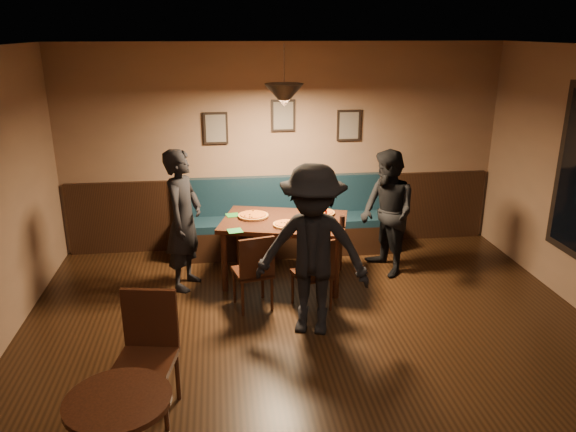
# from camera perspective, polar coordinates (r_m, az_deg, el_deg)

# --- Properties ---
(floor) EXTENTS (7.00, 7.00, 0.00)m
(floor) POSITION_cam_1_polar(r_m,az_deg,el_deg) (5.01, 4.44, -17.53)
(floor) COLOR black
(floor) RESTS_ON ground
(ceiling) EXTENTS (7.00, 7.00, 0.00)m
(ceiling) POSITION_cam_1_polar(r_m,az_deg,el_deg) (4.05, 5.46, 16.41)
(ceiling) COLOR silver
(ceiling) RESTS_ON ground
(wall_back) EXTENTS (6.00, 0.00, 6.00)m
(wall_back) POSITION_cam_1_polar(r_m,az_deg,el_deg) (7.66, -0.52, 6.95)
(wall_back) COLOR #8C704F
(wall_back) RESTS_ON ground
(wainscot) EXTENTS (5.88, 0.06, 1.00)m
(wainscot) POSITION_cam_1_polar(r_m,az_deg,el_deg) (7.87, -0.47, 0.47)
(wainscot) COLOR black
(wainscot) RESTS_ON ground
(booth_bench) EXTENTS (3.00, 0.60, 1.00)m
(booth_bench) POSITION_cam_1_polar(r_m,az_deg,el_deg) (7.61, -0.24, -0.16)
(booth_bench) COLOR #0F232D
(booth_bench) RESTS_ON ground
(picture_left) EXTENTS (0.32, 0.04, 0.42)m
(picture_left) POSITION_cam_1_polar(r_m,az_deg,el_deg) (7.53, -7.40, 8.91)
(picture_left) COLOR black
(picture_left) RESTS_ON wall_back
(picture_center) EXTENTS (0.32, 0.04, 0.42)m
(picture_center) POSITION_cam_1_polar(r_m,az_deg,el_deg) (7.55, -0.50, 10.25)
(picture_center) COLOR black
(picture_center) RESTS_ON wall_back
(picture_right) EXTENTS (0.32, 0.04, 0.42)m
(picture_right) POSITION_cam_1_polar(r_m,az_deg,el_deg) (7.73, 6.23, 9.21)
(picture_right) COLOR black
(picture_right) RESTS_ON wall_back
(pendant_lamp) EXTENTS (0.44, 0.44, 0.25)m
(pendant_lamp) POSITION_cam_1_polar(r_m,az_deg,el_deg) (6.32, -0.41, 12.26)
(pendant_lamp) COLOR black
(pendant_lamp) RESTS_ON ceiling
(dining_table) EXTENTS (1.66, 1.29, 0.78)m
(dining_table) POSITION_cam_1_polar(r_m,az_deg,el_deg) (6.78, -0.37, -3.53)
(dining_table) COLOR black
(dining_table) RESTS_ON floor
(chair_near_left) EXTENTS (0.47, 0.47, 0.88)m
(chair_near_left) POSITION_cam_1_polar(r_m,az_deg,el_deg) (6.14, -3.65, -5.56)
(chair_near_left) COLOR #32180E
(chair_near_left) RESTS_ON floor
(chair_near_right) EXTENTS (0.46, 0.46, 0.84)m
(chair_near_right) POSITION_cam_1_polar(r_m,az_deg,el_deg) (6.13, 2.45, -5.79)
(chair_near_right) COLOR black
(chair_near_right) RESTS_ON floor
(diner_left) EXTENTS (0.59, 0.71, 1.68)m
(diner_left) POSITION_cam_1_polar(r_m,az_deg,el_deg) (6.59, -10.63, -0.41)
(diner_left) COLOR black
(diner_left) RESTS_ON floor
(diner_right) EXTENTS (0.77, 0.89, 1.57)m
(diner_right) POSITION_cam_1_polar(r_m,az_deg,el_deg) (6.98, 10.12, 0.26)
(diner_right) COLOR black
(diner_right) RESTS_ON floor
(diner_front) EXTENTS (1.28, 0.97, 1.75)m
(diner_front) POSITION_cam_1_polar(r_m,az_deg,el_deg) (5.49, 2.52, -3.59)
(diner_front) COLOR black
(diner_front) RESTS_ON floor
(pizza_a) EXTENTS (0.47, 0.47, 0.04)m
(pizza_a) POSITION_cam_1_polar(r_m,az_deg,el_deg) (6.74, -3.59, 0.04)
(pizza_a) COLOR gold
(pizza_a) RESTS_ON dining_table
(pizza_b) EXTENTS (0.34, 0.34, 0.04)m
(pizza_b) POSITION_cam_1_polar(r_m,az_deg,el_deg) (6.44, -0.14, -0.86)
(pizza_b) COLOR #C28D24
(pizza_b) RESTS_ON dining_table
(pizza_c) EXTENTS (0.41, 0.41, 0.04)m
(pizza_c) POSITION_cam_1_polar(r_m,az_deg,el_deg) (6.86, 3.42, 0.34)
(pizza_c) COLOR gold
(pizza_c) RESTS_ON dining_table
(soda_glass) EXTENTS (0.07, 0.07, 0.13)m
(soda_glass) POSITION_cam_1_polar(r_m,az_deg,el_deg) (6.41, 5.57, -0.58)
(soda_glass) COLOR black
(soda_glass) RESTS_ON dining_table
(tabasco_bottle) EXTENTS (0.03, 0.03, 0.13)m
(tabasco_bottle) POSITION_cam_1_polar(r_m,az_deg,el_deg) (6.70, 3.91, 0.28)
(tabasco_bottle) COLOR #A00E05
(tabasco_bottle) RESTS_ON dining_table
(napkin_a) EXTENTS (0.19, 0.19, 0.01)m
(napkin_a) POSITION_cam_1_polar(r_m,az_deg,el_deg) (6.84, -5.68, 0.09)
(napkin_a) COLOR #1B6620
(napkin_a) RESTS_ON dining_table
(napkin_b) EXTENTS (0.19, 0.19, 0.01)m
(napkin_b) POSITION_cam_1_polar(r_m,az_deg,el_deg) (6.31, -5.46, -1.52)
(napkin_b) COLOR #217D36
(napkin_b) RESTS_ON dining_table
(cutlery_set) EXTENTS (0.18, 0.10, 0.00)m
(cutlery_set) POSITION_cam_1_polar(r_m,az_deg,el_deg) (6.31, 0.29, -1.43)
(cutlery_set) COLOR #B6B5BA
(cutlery_set) RESTS_ON dining_table
(cafe_chair_far) EXTENTS (0.52, 0.52, 1.01)m
(cafe_chair_far) POSITION_cam_1_polar(r_m,az_deg,el_deg) (4.62, -14.40, -13.99)
(cafe_chair_far) COLOR black
(cafe_chair_far) RESTS_ON floor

